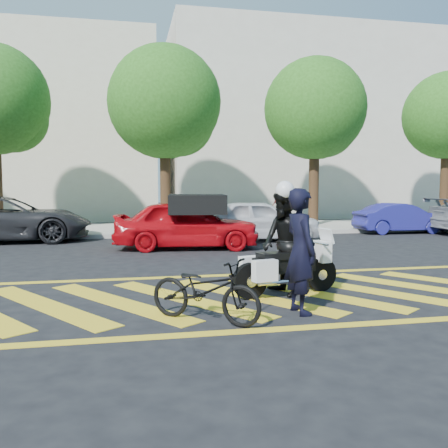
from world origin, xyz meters
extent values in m
plane|color=black|center=(0.00, 0.00, 0.00)|extent=(90.00, 90.00, 0.00)
cube|color=#9E998E|center=(0.00, 12.00, 0.07)|extent=(60.00, 5.00, 0.15)
cube|color=gold|center=(-2.80, 0.00, 0.00)|extent=(2.43, 3.21, 0.01)
cube|color=gold|center=(-1.70, 0.00, 0.00)|extent=(2.43, 3.21, 0.01)
cube|color=gold|center=(-0.60, 0.00, 0.00)|extent=(2.43, 3.21, 0.01)
cube|color=gold|center=(0.50, 0.00, 0.00)|extent=(2.43, 3.21, 0.01)
cube|color=gold|center=(1.60, 0.00, 0.00)|extent=(2.43, 3.21, 0.01)
cube|color=gold|center=(2.70, 0.00, 0.00)|extent=(2.43, 3.21, 0.01)
cube|color=gold|center=(3.80, 0.00, 0.00)|extent=(2.43, 3.21, 0.01)
cube|color=gold|center=(0.00, -1.90, 0.00)|extent=(12.00, 0.20, 0.01)
cube|color=gold|center=(0.00, 1.90, 0.00)|extent=(12.00, 0.20, 0.01)
cube|color=beige|center=(-8.00, 21.00, 5.00)|extent=(16.00, 8.00, 10.00)
cube|color=beige|center=(9.00, 21.00, 5.50)|extent=(16.00, 8.00, 11.00)
sphere|color=#255717|center=(-5.90, 12.30, 4.53)|extent=(2.73, 2.73, 2.73)
cylinder|color=black|center=(0.00, 12.00, 2.00)|extent=(0.44, 0.44, 4.00)
sphere|color=#255717|center=(0.00, 12.00, 5.26)|extent=(4.60, 4.60, 4.60)
sphere|color=#255717|center=(0.60, 12.30, 4.58)|extent=(2.99, 2.99, 2.99)
cylinder|color=black|center=(6.50, 12.00, 2.00)|extent=(0.44, 0.44, 4.00)
sphere|color=#255717|center=(6.50, 12.00, 5.21)|extent=(4.40, 4.40, 4.40)
sphere|color=#255717|center=(7.10, 12.30, 4.55)|extent=(2.86, 2.86, 2.86)
cylinder|color=black|center=(13.00, 12.00, 2.00)|extent=(0.44, 0.44, 4.00)
sphere|color=#255717|center=(13.00, 12.00, 5.10)|extent=(4.00, 4.00, 4.00)
imported|color=black|center=(0.95, -1.18, 0.92)|extent=(0.52, 0.72, 1.84)
imported|color=black|center=(-0.50, -1.36, 0.44)|extent=(1.69, 1.52, 0.89)
cylinder|color=black|center=(0.44, -0.20, 0.30)|extent=(0.62, 0.27, 0.60)
cylinder|color=silver|center=(0.44, -0.20, 0.30)|extent=(0.21, 0.18, 0.18)
cylinder|color=black|center=(1.82, 0.13, 0.30)|extent=(0.62, 0.27, 0.60)
cylinder|color=silver|center=(1.82, 0.13, 0.30)|extent=(0.21, 0.18, 0.18)
cube|color=black|center=(1.09, -0.05, 0.53)|extent=(1.17, 0.50, 0.27)
cube|color=black|center=(1.35, 0.02, 0.71)|extent=(0.46, 0.36, 0.20)
cube|color=black|center=(0.87, -0.10, 0.69)|extent=(0.56, 0.42, 0.11)
cube|color=silver|center=(1.82, 0.13, 0.71)|extent=(0.29, 0.42, 0.37)
cube|color=silver|center=(0.53, 0.06, 0.50)|extent=(0.44, 0.26, 0.35)
cube|color=silver|center=(0.64, -0.40, 0.50)|extent=(0.44, 0.26, 0.35)
imported|color=black|center=(1.09, -0.04, 0.90)|extent=(0.87, 1.01, 1.81)
imported|color=#BC0810|center=(0.18, 6.27, 0.73)|extent=(4.45, 2.19, 1.46)
imported|color=black|center=(-5.50, 9.20, 0.75)|extent=(5.53, 2.72, 1.51)
imported|color=silver|center=(2.85, 7.80, 0.70)|extent=(4.25, 2.02, 1.40)
imported|color=navy|center=(9.03, 9.20, 0.59)|extent=(3.62, 1.34, 1.18)
imported|color=#944943|center=(5.28, 12.62, 0.95)|extent=(1.01, 0.71, 1.59)
camera|label=1|loc=(-1.51, -7.70, 1.88)|focal=38.00mm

